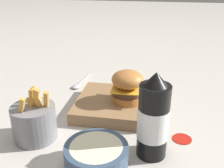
{
  "coord_description": "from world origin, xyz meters",
  "views": [
    {
      "loc": [
        0.69,
        0.18,
        0.4
      ],
      "look_at": [
        -0.02,
        0.05,
        0.09
      ],
      "focal_mm": 42.0,
      "sensor_mm": 36.0,
      "label": 1
    }
  ],
  "objects_px": {
    "fries_basket": "(34,121)",
    "serving_board": "(112,104)",
    "side_bowl": "(96,156)",
    "spoon": "(79,84)",
    "ketchup_bottle": "(153,119)",
    "burger": "(128,86)"
  },
  "relations": [
    {
      "from": "fries_basket",
      "to": "serving_board",
      "type": "bearing_deg",
      "value": 137.24
    },
    {
      "from": "side_bowl",
      "to": "spoon",
      "type": "bearing_deg",
      "value": -158.13
    },
    {
      "from": "serving_board",
      "to": "ketchup_bottle",
      "type": "distance_m",
      "value": 0.25
    },
    {
      "from": "side_bowl",
      "to": "serving_board",
      "type": "bearing_deg",
      "value": -177.25
    },
    {
      "from": "serving_board",
      "to": "burger",
      "type": "relative_size",
      "value": 2.39
    },
    {
      "from": "side_bowl",
      "to": "fries_basket",
      "type": "bearing_deg",
      "value": -114.46
    },
    {
      "from": "ketchup_bottle",
      "to": "side_bowl",
      "type": "bearing_deg",
      "value": -59.56
    },
    {
      "from": "side_bowl",
      "to": "spoon",
      "type": "distance_m",
      "value": 0.45
    },
    {
      "from": "serving_board",
      "to": "fries_basket",
      "type": "relative_size",
      "value": 1.57
    },
    {
      "from": "burger",
      "to": "spoon",
      "type": "height_order",
      "value": "burger"
    },
    {
      "from": "serving_board",
      "to": "burger",
      "type": "height_order",
      "value": "burger"
    },
    {
      "from": "ketchup_bottle",
      "to": "fries_basket",
      "type": "relative_size",
      "value": 1.42
    },
    {
      "from": "ketchup_bottle",
      "to": "fries_basket",
      "type": "distance_m",
      "value": 0.3
    },
    {
      "from": "burger",
      "to": "side_bowl",
      "type": "distance_m",
      "value": 0.27
    },
    {
      "from": "serving_board",
      "to": "fries_basket",
      "type": "xyz_separation_m",
      "value": [
        0.18,
        -0.17,
        0.03
      ]
    },
    {
      "from": "fries_basket",
      "to": "burger",
      "type": "bearing_deg",
      "value": 129.78
    },
    {
      "from": "side_bowl",
      "to": "ketchup_bottle",
      "type": "bearing_deg",
      "value": 120.44
    },
    {
      "from": "side_bowl",
      "to": "spoon",
      "type": "xyz_separation_m",
      "value": [
        -0.42,
        -0.17,
        -0.02
      ]
    },
    {
      "from": "ketchup_bottle",
      "to": "side_bowl",
      "type": "height_order",
      "value": "ketchup_bottle"
    },
    {
      "from": "spoon",
      "to": "burger",
      "type": "bearing_deg",
      "value": 61.05
    },
    {
      "from": "fries_basket",
      "to": "side_bowl",
      "type": "distance_m",
      "value": 0.2
    },
    {
      "from": "ketchup_bottle",
      "to": "side_bowl",
      "type": "distance_m",
      "value": 0.15
    }
  ]
}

